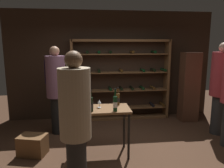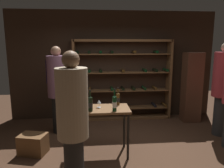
{
  "view_description": "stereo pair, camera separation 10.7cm",
  "coord_description": "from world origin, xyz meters",
  "views": [
    {
      "loc": [
        -0.68,
        -3.7,
        2.0
      ],
      "look_at": [
        -0.21,
        0.19,
        1.28
      ],
      "focal_mm": 34.24,
      "sensor_mm": 36.0,
      "label": 1
    },
    {
      "loc": [
        -0.57,
        -3.72,
        2.0
      ],
      "look_at": [
        -0.21,
        0.19,
        1.28
      ],
      "focal_mm": 34.24,
      "sensor_mm": 36.0,
      "label": 2
    }
  ],
  "objects": [
    {
      "name": "person_guest_blue_shirt",
      "position": [
        -0.83,
        -1.1,
        1.07
      ],
      "size": [
        0.4,
        0.4,
        1.93
      ],
      "rotation": [
        0.0,
        0.0,
        -1.84
      ],
      "color": "#252525",
      "rests_on": "ground"
    },
    {
      "name": "tasting_table",
      "position": [
        -0.43,
        -0.03,
        0.77
      ],
      "size": [
        1.01,
        0.57,
        0.88
      ],
      "color": "brown",
      "rests_on": "ground"
    },
    {
      "name": "back_wall",
      "position": [
        0.0,
        2.09,
        1.45
      ],
      "size": [
        5.54,
        0.1,
        2.89
      ],
      "primitive_type": "cube",
      "color": "#332319",
      "rests_on": "ground"
    },
    {
      "name": "person_bystander_dark_jacket",
      "position": [
        -1.36,
        1.08,
        1.09
      ],
      "size": [
        0.44,
        0.43,
        1.97
      ],
      "rotation": [
        0.0,
        0.0,
        1.42
      ],
      "color": "black",
      "rests_on": "ground"
    },
    {
      "name": "wine_crate",
      "position": [
        -1.69,
        0.1,
        0.19
      ],
      "size": [
        0.55,
        0.45,
        0.37
      ],
      "primitive_type": "cube",
      "rotation": [
        0.0,
        0.0,
        -0.26
      ],
      "color": "brown",
      "rests_on": "ground"
    },
    {
      "name": "wine_bottle_amber_reserve",
      "position": [
        -0.62,
        -0.19,
        1.02
      ],
      "size": [
        0.09,
        0.09,
        0.37
      ],
      "color": "black",
      "rests_on": "tasting_table"
    },
    {
      "name": "wine_bottle_red_label",
      "position": [
        -0.1,
        0.17,
        1.0
      ],
      "size": [
        0.07,
        0.07,
        0.33
      ],
      "color": "#4C3314",
      "rests_on": "tasting_table"
    },
    {
      "name": "wine_rack",
      "position": [
        0.23,
        1.88,
        1.07
      ],
      "size": [
        2.61,
        0.32,
        2.14
      ],
      "color": "brown",
      "rests_on": "ground"
    },
    {
      "name": "display_cabinet",
      "position": [
        1.99,
        1.52,
        0.91
      ],
      "size": [
        0.44,
        0.36,
        1.81
      ],
      "primitive_type": "cube",
      "color": "#4C2D1E",
      "rests_on": "ground"
    },
    {
      "name": "person_bystander_red_print",
      "position": [
        2.26,
        0.6,
        1.14
      ],
      "size": [
        0.45,
        0.46,
        2.05
      ],
      "rotation": [
        0.0,
        0.0,
        -2.75
      ],
      "color": "#282828",
      "rests_on": "ground"
    },
    {
      "name": "wine_bottle_green_slim",
      "position": [
        -0.21,
        -0.23,
        1.03
      ],
      "size": [
        0.08,
        0.08,
        0.4
      ],
      "color": "black",
      "rests_on": "tasting_table"
    },
    {
      "name": "ground_plane",
      "position": [
        0.0,
        0.0,
        0.0
      ],
      "size": [
        10.19,
        10.19,
        0.0
      ],
      "primitive_type": "plane",
      "color": "#472D1E"
    },
    {
      "name": "wine_glass_stemmed_center",
      "position": [
        -0.46,
        0.01,
        0.99
      ],
      "size": [
        0.07,
        0.07,
        0.14
      ],
      "color": "silver",
      "rests_on": "tasting_table"
    }
  ]
}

